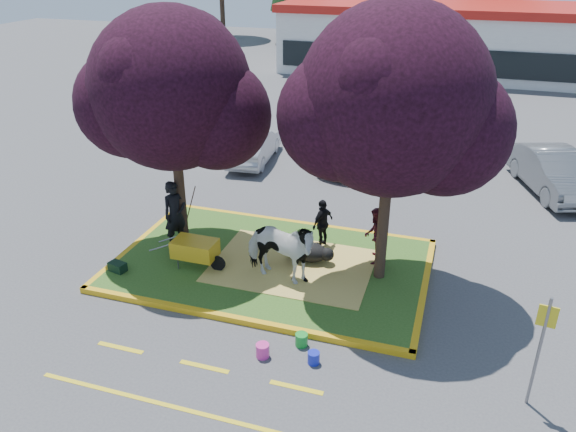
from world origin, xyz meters
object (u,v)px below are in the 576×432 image
(wheelbarrow, at_px, (196,249))
(bucket_green, at_px, (301,340))
(handler, at_px, (175,214))
(car_silver, at_px, (254,145))
(sign_post, at_px, (541,341))
(car_black, at_px, (187,128))
(bucket_pink, at_px, (263,350))
(calf, at_px, (307,251))
(cow, at_px, (280,250))
(bucket_blue, at_px, (314,358))

(wheelbarrow, xyz_separation_m, bucket_green, (3.53, -2.10, -0.54))
(handler, distance_m, car_silver, 7.56)
(sign_post, relative_size, car_silver, 0.61)
(wheelbarrow, height_order, bucket_green, wheelbarrow)
(sign_post, height_order, car_black, sign_post)
(sign_post, relative_size, bucket_pink, 7.71)
(car_silver, bearing_deg, calf, 114.88)
(cow, height_order, sign_post, sign_post)
(calf, height_order, bucket_blue, calf)
(wheelbarrow, relative_size, sign_post, 0.86)
(calf, distance_m, bucket_green, 3.44)
(calf, bearing_deg, handler, 169.57)
(cow, xyz_separation_m, handler, (-3.37, 0.88, 0.10))
(wheelbarrow, relative_size, bucket_pink, 6.66)
(wheelbarrow, height_order, bucket_pink, wheelbarrow)
(cow, bearing_deg, bucket_pink, -159.48)
(car_black, xyz_separation_m, car_silver, (3.76, -1.51, 0.05))
(car_black, bearing_deg, bucket_pink, -58.74)
(handler, xyz_separation_m, bucket_blue, (4.99, -3.50, -0.98))
(bucket_blue, bearing_deg, cow, 121.73)
(cow, height_order, bucket_pink, cow)
(bucket_green, distance_m, bucket_blue, 0.63)
(cow, xyz_separation_m, car_silver, (-3.89, 8.41, -0.38))
(calf, relative_size, bucket_pink, 3.91)
(cow, height_order, wheelbarrow, cow)
(handler, relative_size, bucket_pink, 6.25)
(bucket_green, bearing_deg, cow, 119.55)
(sign_post, xyz_separation_m, bucket_pink, (-5.27, -0.28, -1.31))
(bucket_green, xyz_separation_m, bucket_blue, (0.41, -0.48, -0.01))
(car_silver, bearing_deg, sign_post, 126.04)
(handler, distance_m, bucket_pink, 5.41)
(wheelbarrow, bearing_deg, cow, 1.24)
(car_black, bearing_deg, calf, -49.03)
(cow, xyz_separation_m, wheelbarrow, (-2.32, -0.04, -0.33))
(bucket_blue, bearing_deg, bucket_green, 130.33)
(wheelbarrow, bearing_deg, car_black, 118.47)
(wheelbarrow, distance_m, car_silver, 8.59)
(bucket_blue, bearing_deg, handler, 144.93)
(bucket_pink, bearing_deg, handler, 137.06)
(calf, xyz_separation_m, bucket_blue, (1.24, -3.80, -0.28))
(calf, bearing_deg, bucket_green, -90.88)
(calf, distance_m, handler, 3.82)
(handler, height_order, car_black, handler)
(calf, xyz_separation_m, bucket_green, (0.84, -3.32, -0.27))
(handler, bearing_deg, car_black, 55.02)
(cow, xyz_separation_m, bucket_pink, (0.53, -2.75, -0.87))
(sign_post, xyz_separation_m, bucket_green, (-4.59, 0.33, -1.32))
(cow, relative_size, car_silver, 0.53)
(bucket_green, distance_m, car_black, 14.97)
(handler, bearing_deg, bucket_pink, -103.28)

